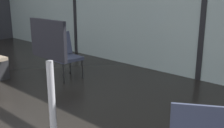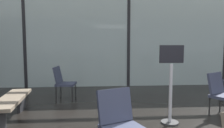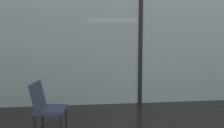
{
  "view_description": "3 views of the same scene",
  "coord_description": "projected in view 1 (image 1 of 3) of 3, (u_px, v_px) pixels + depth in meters",
  "views": [
    {
      "loc": [
        2.07,
        0.41,
        1.67
      ],
      "look_at": [
        -0.72,
        3.52,
        0.52
      ],
      "focal_mm": 43.72,
      "sensor_mm": 36.0,
      "label": 1
    },
    {
      "loc": [
        -1.1,
        -1.93,
        1.45
      ],
      "look_at": [
        -0.65,
        4.15,
        0.88
      ],
      "focal_mm": 33.03,
      "sensor_mm": 36.0,
      "label": 2
    },
    {
      "loc": [
        -1.33,
        -0.18,
        1.56
      ],
      "look_at": [
        -0.7,
        5.18,
        0.99
      ],
      "focal_mm": 35.72,
      "sensor_mm": 36.0,
      "label": 3
    }
  ],
  "objects": [
    {
      "name": "lounge_chair_3",
      "position": [
        64.0,
        53.0,
        5.21
      ],
      "size": [
        0.57,
        0.53,
        0.87
      ],
      "rotation": [
        0.0,
        0.0,
        1.47
      ],
      "color": "#33384C",
      "rests_on": "ground"
    },
    {
      "name": "info_sign",
      "position": [
        52.0,
        108.0,
        2.35
      ],
      "size": [
        0.44,
        0.32,
        1.44
      ],
      "color": "#333333",
      "rests_on": "ground"
    }
  ]
}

